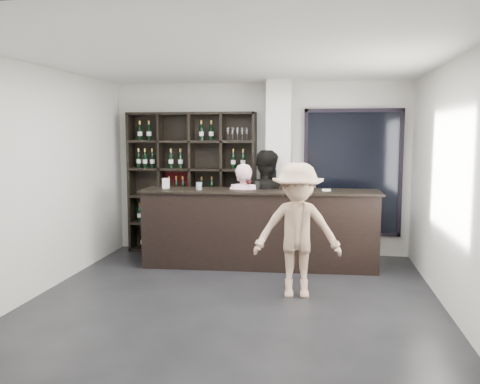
% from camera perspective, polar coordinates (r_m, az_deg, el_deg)
% --- Properties ---
extents(floor, '(5.00, 5.50, 0.01)m').
position_cam_1_polar(floor, '(6.29, -0.81, -12.43)').
color(floor, black).
rests_on(floor, ground).
extents(wine_shelf, '(2.20, 0.35, 2.40)m').
position_cam_1_polar(wine_shelf, '(8.74, -5.43, 1.02)').
color(wine_shelf, black).
rests_on(wine_shelf, floor).
extents(structural_column, '(0.40, 0.40, 2.90)m').
position_cam_1_polar(structural_column, '(8.38, 4.38, 2.51)').
color(structural_column, silver).
rests_on(structural_column, floor).
extents(glass_panel, '(1.60, 0.08, 2.10)m').
position_cam_1_polar(glass_panel, '(8.60, 12.50, 2.14)').
color(glass_panel, black).
rests_on(glass_panel, floor).
extents(tasting_counter, '(3.61, 0.74, 1.19)m').
position_cam_1_polar(tasting_counter, '(7.80, 2.18, -4.10)').
color(tasting_counter, black).
rests_on(tasting_counter, floor).
extents(taster_pink, '(0.60, 0.42, 1.59)m').
position_cam_1_polar(taster_pink, '(7.90, 0.37, -2.51)').
color(taster_pink, '#FFC1CC').
rests_on(taster_pink, floor).
extents(taster_black, '(0.90, 0.72, 1.78)m').
position_cam_1_polar(taster_black, '(8.09, 2.73, -1.60)').
color(taster_black, black).
rests_on(taster_black, floor).
extents(customer, '(1.14, 0.72, 1.69)m').
position_cam_1_polar(customer, '(6.38, 6.46, -4.31)').
color(customer, tan).
rests_on(customer, floor).
extents(wine_glass, '(0.11, 0.11, 0.21)m').
position_cam_1_polar(wine_glass, '(7.68, 0.96, 1.01)').
color(wine_glass, white).
rests_on(wine_glass, tasting_counter).
extents(spit_cup, '(0.11, 0.11, 0.11)m').
position_cam_1_polar(spit_cup, '(7.75, -4.64, 0.68)').
color(spit_cup, silver).
rests_on(spit_cup, tasting_counter).
extents(napkin_stack, '(0.13, 0.13, 0.02)m').
position_cam_1_polar(napkin_stack, '(7.71, 9.67, 0.22)').
color(napkin_stack, white).
rests_on(napkin_stack, tasting_counter).
extents(card_stand, '(0.11, 0.06, 0.16)m').
position_cam_1_polar(card_stand, '(8.01, -8.32, 0.97)').
color(card_stand, white).
rests_on(card_stand, tasting_counter).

